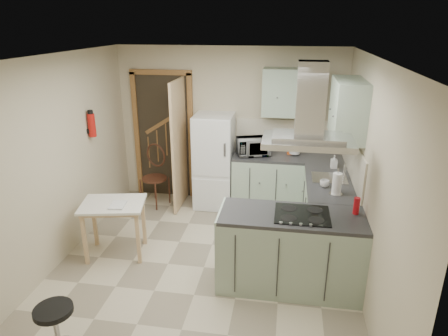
% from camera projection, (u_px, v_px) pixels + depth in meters
% --- Properties ---
extents(floor, '(4.20, 4.20, 0.00)m').
position_uv_depth(floor, '(204.00, 267.00, 4.91)').
color(floor, '#C3B698').
rests_on(floor, ground).
extents(ceiling, '(4.20, 4.20, 0.00)m').
position_uv_depth(ceiling, '(200.00, 57.00, 4.04)').
color(ceiling, silver).
rests_on(ceiling, back_wall).
extents(back_wall, '(3.60, 0.00, 3.60)m').
position_uv_depth(back_wall, '(230.00, 127.00, 6.42)').
color(back_wall, '#BEB193').
rests_on(back_wall, floor).
extents(left_wall, '(0.00, 4.20, 4.20)m').
position_uv_depth(left_wall, '(54.00, 164.00, 4.74)').
color(left_wall, '#BEB193').
rests_on(left_wall, floor).
extents(right_wall, '(0.00, 4.20, 4.20)m').
position_uv_depth(right_wall, '(369.00, 182.00, 4.20)').
color(right_wall, '#BEB193').
rests_on(right_wall, floor).
extents(doorway, '(1.10, 0.12, 2.10)m').
position_uv_depth(doorway, '(164.00, 136.00, 6.62)').
color(doorway, brown).
rests_on(doorway, floor).
extents(fridge, '(0.60, 0.60, 1.50)m').
position_uv_depth(fridge, '(214.00, 161.00, 6.34)').
color(fridge, white).
rests_on(fridge, floor).
extents(counter_back, '(1.08, 0.60, 0.90)m').
position_uv_depth(counter_back, '(268.00, 182.00, 6.32)').
color(counter_back, '#9EB2A0').
rests_on(counter_back, floor).
extents(counter_right, '(0.60, 1.95, 0.90)m').
position_uv_depth(counter_right, '(325.00, 204.00, 5.57)').
color(counter_right, '#9EB2A0').
rests_on(counter_right, floor).
extents(splashback, '(1.68, 0.02, 0.50)m').
position_uv_depth(splashback, '(289.00, 135.00, 6.30)').
color(splashback, beige).
rests_on(splashback, counter_back).
extents(wall_cabinet_back, '(0.85, 0.35, 0.70)m').
position_uv_depth(wall_cabinet_back, '(291.00, 93.00, 5.91)').
color(wall_cabinet_back, '#9EB2A0').
rests_on(wall_cabinet_back, back_wall).
extents(wall_cabinet_right, '(0.35, 0.90, 0.70)m').
position_uv_depth(wall_cabinet_right, '(348.00, 109.00, 4.81)').
color(wall_cabinet_right, '#9EB2A0').
rests_on(wall_cabinet_right, right_wall).
extents(peninsula, '(1.55, 0.65, 0.90)m').
position_uv_depth(peninsula, '(290.00, 251.00, 4.43)').
color(peninsula, '#9EB2A0').
rests_on(peninsula, floor).
extents(hob, '(0.58, 0.50, 0.01)m').
position_uv_depth(hob, '(302.00, 214.00, 4.26)').
color(hob, black).
rests_on(hob, peninsula).
extents(extractor_hood, '(0.90, 0.55, 0.10)m').
position_uv_depth(extractor_hood, '(308.00, 141.00, 3.97)').
color(extractor_hood, silver).
rests_on(extractor_hood, ceiling).
extents(sink, '(0.45, 0.40, 0.01)m').
position_uv_depth(sink, '(329.00, 178.00, 5.25)').
color(sink, silver).
rests_on(sink, counter_right).
extents(fire_extinguisher, '(0.10, 0.10, 0.32)m').
position_uv_depth(fire_extinguisher, '(92.00, 125.00, 5.48)').
color(fire_extinguisher, '#B2140F').
rests_on(fire_extinguisher, left_wall).
extents(drop_leaf_table, '(0.87, 0.72, 0.72)m').
position_uv_depth(drop_leaf_table, '(115.00, 229.00, 5.08)').
color(drop_leaf_table, '#D5C183').
rests_on(drop_leaf_table, floor).
extents(bentwood_chair, '(0.53, 0.53, 0.91)m').
position_uv_depth(bentwood_chair, '(154.00, 178.00, 6.45)').
color(bentwood_chair, '#543A1C').
rests_on(bentwood_chair, floor).
extents(stool, '(0.40, 0.40, 0.46)m').
position_uv_depth(stool, '(56.00, 329.00, 3.61)').
color(stool, black).
rests_on(stool, floor).
extents(microwave, '(0.56, 0.46, 0.27)m').
position_uv_depth(microwave, '(253.00, 147.00, 6.13)').
color(microwave, black).
rests_on(microwave, counter_back).
extents(kettle, '(0.19, 0.19, 0.25)m').
position_uv_depth(kettle, '(295.00, 147.00, 6.14)').
color(kettle, silver).
rests_on(kettle, counter_back).
extents(cereal_box, '(0.12, 0.20, 0.29)m').
position_uv_depth(cereal_box, '(291.00, 144.00, 6.21)').
color(cereal_box, '#CC4D18').
rests_on(cereal_box, counter_back).
extents(soap_bottle, '(0.09, 0.09, 0.19)m').
position_uv_depth(soap_bottle, '(334.00, 162.00, 5.59)').
color(soap_bottle, '#A09FAA').
rests_on(soap_bottle, counter_right).
extents(paper_towel, '(0.13, 0.13, 0.28)m').
position_uv_depth(paper_towel, '(337.00, 183.00, 4.72)').
color(paper_towel, silver).
rests_on(paper_towel, counter_right).
extents(cup, '(0.13, 0.13, 0.09)m').
position_uv_depth(cup, '(325.00, 184.00, 4.96)').
color(cup, beige).
rests_on(cup, counter_right).
extents(red_bottle, '(0.09, 0.09, 0.19)m').
position_uv_depth(red_bottle, '(356.00, 206.00, 4.26)').
color(red_bottle, '#B40F17').
rests_on(red_bottle, peninsula).
extents(book, '(0.21, 0.27, 0.11)m').
position_uv_depth(book, '(110.00, 202.00, 4.87)').
color(book, maroon).
rests_on(book, drop_leaf_table).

